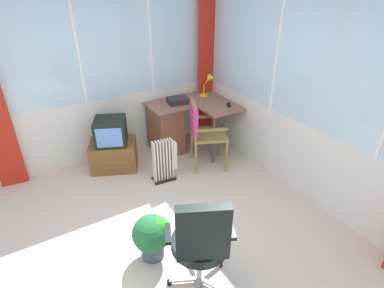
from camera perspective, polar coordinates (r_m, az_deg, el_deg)
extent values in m
cube|color=beige|center=(3.45, -5.95, -20.25)|extent=(5.11, 5.47, 0.06)
cube|color=silver|center=(4.91, -17.74, 2.25)|extent=(4.11, 0.06, 0.94)
cube|color=silver|center=(4.52, -20.16, 16.31)|extent=(4.03, 0.06, 1.53)
cube|color=white|center=(4.52, -20.16, 16.31)|extent=(0.04, 0.07, 1.53)
cube|color=white|center=(4.82, -7.71, 18.45)|extent=(0.04, 0.07, 1.53)
cube|color=silver|center=(4.18, 20.43, -3.26)|extent=(0.06, 4.47, 0.94)
cube|color=silver|center=(3.71, 23.76, 13.09)|extent=(0.06, 4.38, 1.53)
cube|color=white|center=(4.17, 15.52, 16.03)|extent=(0.07, 0.04, 1.53)
cube|color=red|center=(5.24, 2.83, 14.68)|extent=(0.33, 0.10, 2.55)
cube|color=#885C48|center=(4.96, -1.09, 7.66)|extent=(1.21, 0.58, 0.02)
cube|color=#885C48|center=(4.73, 5.35, 6.40)|extent=(0.58, 0.44, 0.02)
cube|color=brown|center=(4.96, -4.81, 2.61)|extent=(0.40, 0.54, 0.74)
cylinder|color=#4C4C51|center=(4.63, 3.92, 0.65)|extent=(0.04, 0.04, 0.75)
cylinder|color=#4C4C51|center=(5.10, -7.95, 3.23)|extent=(0.04, 0.04, 0.75)
cylinder|color=yellow|center=(5.17, 2.13, 8.82)|extent=(0.13, 0.13, 0.02)
cylinder|color=yellow|center=(5.14, 2.15, 9.79)|extent=(0.02, 0.02, 0.17)
cylinder|color=yellow|center=(5.09, 2.86, 11.57)|extent=(0.04, 0.10, 0.15)
cone|color=yellow|center=(5.08, 3.60, 11.90)|extent=(0.13, 0.13, 0.12)
cube|color=black|center=(4.81, 6.67, 7.04)|extent=(0.12, 0.15, 0.02)
cube|color=#2B2424|center=(4.86, -2.61, 7.87)|extent=(0.33, 0.27, 0.09)
cylinder|color=olive|center=(4.51, 6.25, -2.32)|extent=(0.04, 0.04, 0.48)
cylinder|color=olive|center=(4.88, 5.12, 0.36)|extent=(0.04, 0.04, 0.48)
cylinder|color=olive|center=(4.43, 0.70, -2.70)|extent=(0.04, 0.04, 0.48)
cylinder|color=olive|center=(4.81, -0.01, 0.04)|extent=(0.04, 0.04, 0.48)
cube|color=olive|center=(4.53, 3.10, 1.74)|extent=(0.63, 0.63, 0.04)
cube|color=olive|center=(4.38, 0.35, 4.49)|extent=(0.21, 0.41, 0.46)
cube|color=#BE377E|center=(4.37, 0.35, 4.77)|extent=(0.24, 0.44, 0.39)
cube|color=olive|center=(4.25, 3.68, 2.53)|extent=(0.41, 0.21, 0.03)
cube|color=olive|center=(4.64, 2.69, 4.95)|extent=(0.41, 0.21, 0.03)
cube|color=#B7B7BF|center=(3.20, -1.39, -23.30)|extent=(0.27, 0.15, 0.02)
cylinder|color=black|center=(3.22, -4.10, -23.67)|extent=(0.05, 0.05, 0.05)
cube|color=#B7B7BF|center=(3.17, 3.73, -24.11)|extent=(0.16, 0.26, 0.02)
cube|color=#B7B7BF|center=(3.27, 3.28, -21.81)|extent=(0.28, 0.09, 0.02)
cylinder|color=black|center=(3.35, 5.11, -20.78)|extent=(0.05, 0.05, 0.05)
cube|color=#B7B7BF|center=(3.29, 0.25, -21.35)|extent=(0.07, 0.28, 0.02)
cylinder|color=black|center=(3.39, -0.75, -19.90)|extent=(0.05, 0.05, 0.05)
cylinder|color=#B7B7BF|center=(3.04, 1.37, -20.60)|extent=(0.05, 0.05, 0.41)
cylinder|color=black|center=(2.86, 1.43, -17.44)|extent=(0.50, 0.50, 0.09)
cube|color=black|center=(2.51, 2.02, -15.82)|extent=(0.42, 0.27, 0.51)
cube|color=black|center=(2.80, 7.17, -15.13)|extent=(0.14, 0.22, 0.04)
cube|color=black|center=(2.75, -4.35, -15.90)|extent=(0.14, 0.22, 0.04)
cube|color=brown|center=(4.72, -13.92, -1.94)|extent=(0.76, 0.66, 0.42)
cube|color=black|center=(4.54, -14.50, 2.26)|extent=(0.55, 0.54, 0.36)
cube|color=#5A8ADC|center=(4.36, -14.76, 1.07)|extent=(0.32, 0.15, 0.28)
cube|color=silver|center=(4.24, -6.87, -3.25)|extent=(0.03, 0.10, 0.59)
cube|color=silver|center=(4.25, -6.33, -3.12)|extent=(0.03, 0.10, 0.59)
cube|color=silver|center=(4.26, -5.80, -2.99)|extent=(0.03, 0.10, 0.59)
cube|color=silver|center=(4.27, -5.28, -2.87)|extent=(0.03, 0.10, 0.59)
cube|color=silver|center=(4.29, -4.75, -2.74)|extent=(0.03, 0.10, 0.59)
cube|color=silver|center=(4.30, -4.23, -2.62)|extent=(0.03, 0.10, 0.59)
cube|color=silver|center=(4.31, -3.71, -2.49)|extent=(0.03, 0.10, 0.59)
cube|color=black|center=(4.39, -4.77, -6.71)|extent=(0.31, 0.06, 0.03)
cube|color=black|center=(4.50, -5.42, -5.76)|extent=(0.31, 0.06, 0.03)
cube|color=silver|center=(4.31, -3.23, -2.04)|extent=(0.06, 0.09, 0.41)
cylinder|color=#3F4A5A|center=(3.40, -7.14, -18.40)|extent=(0.23, 0.23, 0.16)
sphere|color=#206235|center=(3.24, -7.39, -15.73)|extent=(0.38, 0.38, 0.38)
sphere|color=green|center=(3.19, -5.91, -14.73)|extent=(0.21, 0.21, 0.21)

